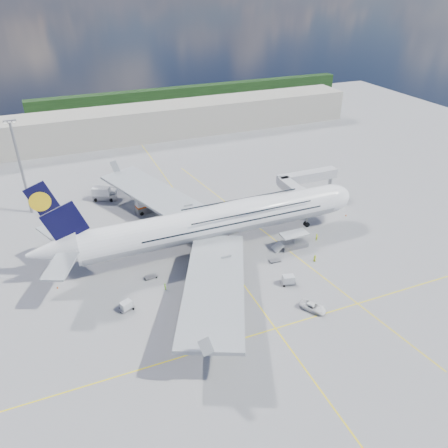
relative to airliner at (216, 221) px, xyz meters
name	(u,v)px	position (x,y,z in m)	size (l,w,h in m)	color
ground	(232,269)	(-0.26, -10.00, -6.87)	(300.00, 300.00, 0.00)	gray
taxi_line_main	(232,269)	(-0.26, -10.00, -6.86)	(0.25, 220.00, 0.01)	yellow
taxi_line_cross	(276,328)	(-0.26, -30.00, -6.86)	(120.00, 0.25, 0.01)	yellow
taxi_line_diag	(268,235)	(13.74, 0.00, -6.86)	(0.25, 100.00, 0.01)	yellow
airliner	(216,221)	(0.00, 0.00, 0.00)	(77.26, 79.15, 23.71)	white
jet_bridge	(302,183)	(29.55, 10.94, -0.02)	(18.80, 12.10, 8.50)	#B7B7BC
cargo_loader	(293,242)	(16.56, -7.11, -5.62)	(8.53, 3.20, 3.67)	silver
light_mast	(21,167)	(-40.26, 35.00, 6.34)	(3.00, 0.70, 25.50)	gray
terminal	(135,124)	(-0.26, 85.00, -0.87)	(180.00, 16.00, 12.00)	#B2AD9E
tree_line	(195,94)	(39.74, 130.00, -2.87)	(160.00, 6.00, 8.00)	#193814
dolly_row_a	(126,305)	(-24.37, -14.44, -5.87)	(3.31, 2.64, 1.85)	gray
dolly_row_b	(220,304)	(-7.24, -20.26, -6.52)	(3.29, 2.15, 0.45)	gray
dolly_row_c	(216,283)	(-5.99, -14.58, -5.78)	(3.40, 2.15, 2.02)	gray
dolly_back	(151,277)	(-17.57, -6.32, -6.56)	(2.89, 1.86, 0.39)	gray
dolly_nose_far	(275,260)	(9.78, -10.95, -6.58)	(2.66, 1.56, 0.38)	gray
dolly_nose_near	(288,280)	(8.45, -19.24, -5.77)	(3.53, 2.42, 2.04)	gray
baggage_tug	(222,283)	(-4.57, -14.59, -6.08)	(3.16, 2.33, 1.79)	silver
catering_truck_inner	(147,206)	(-11.18, 23.29, -5.09)	(6.63, 3.37, 3.78)	gray
catering_truck_outer	(104,194)	(-20.66, 35.01, -4.99)	(7.32, 4.86, 4.04)	gray
service_van	(313,307)	(8.81, -28.24, -6.14)	(2.41, 5.22, 1.45)	white
crew_nose	(317,237)	(23.37, -6.87, -5.94)	(0.67, 0.44, 1.85)	#E4FC1A
crew_loader	(301,232)	(21.19, -3.18, -5.88)	(0.96, 0.75, 1.98)	#9CE718
crew_wing	(165,287)	(-15.79, -11.33, -6.10)	(0.90, 0.38, 1.54)	#A0FF1A
crew_van	(315,258)	(18.10, -14.31, -6.05)	(0.80, 0.52, 1.64)	#C3E017
crew_tug	(208,287)	(-7.71, -14.74, -6.12)	(0.97, 0.55, 1.49)	#AEFF1A
cone_nose	(346,215)	(37.54, 0.71, -6.61)	(0.42, 0.42, 0.54)	#D94F0B
cone_wing_left_inner	(179,227)	(-5.72, 11.44, -6.62)	(0.41, 0.41, 0.52)	#D94F0B
cone_wing_left_outer	(165,206)	(-5.90, 24.48, -6.61)	(0.42, 0.42, 0.53)	#D94F0B
cone_wing_right_inner	(180,310)	(-14.87, -18.73, -6.62)	(0.40, 0.40, 0.51)	#D94F0B
cone_wing_right_outer	(224,311)	(-7.22, -22.28, -6.57)	(0.49, 0.49, 0.62)	#D94F0B
cone_tail	(57,287)	(-36.27, -2.45, -6.64)	(0.38, 0.38, 0.48)	#D94F0B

